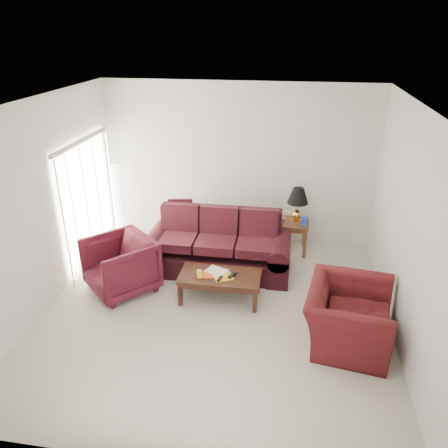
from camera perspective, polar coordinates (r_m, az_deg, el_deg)
name	(u,v)px	position (r m, az deg, el deg)	size (l,w,h in m)	color
floor	(215,312)	(6.58, -1.21, -11.44)	(5.00, 5.00, 0.00)	beige
blinds	(90,202)	(7.87, -17.14, 2.72)	(0.10, 2.00, 2.16)	silver
sofa	(217,244)	(7.37, -0.92, -2.59)	(2.46, 1.06, 1.01)	black
throw_pillow	(181,211)	(8.00, -5.69, 1.70)	(0.44, 0.13, 0.44)	black
end_table	(292,236)	(8.17, 8.92, -1.60)	(0.55, 0.55, 0.60)	#5D2B20
table_lamp	(297,205)	(7.96, 9.57, 2.51)	(0.38, 0.38, 0.63)	gold
clock	(281,221)	(7.87, 7.40, 0.38)	(0.13, 0.05, 0.13)	silver
blue_canister	(304,221)	(7.91, 10.38, 0.42)	(0.10, 0.10, 0.16)	blue
picture_frame	(286,212)	(8.23, 8.04, 1.55)	(0.12, 0.02, 0.15)	#AEAEB2
floor_lamp	(120,204)	(8.48, -13.40, 2.55)	(0.25, 0.25, 1.56)	white
armchair_left	(120,265)	(7.04, -13.38, -5.28)	(0.94, 0.97, 0.88)	#46101B
armchair_right	(348,316)	(6.05, 15.90, -11.52)	(1.22, 1.07, 0.79)	#430F11
coffee_table	(220,287)	(6.74, -0.53, -8.23)	(1.23, 0.61, 0.43)	black
magazine_red	(206,275)	(6.62, -2.43, -6.65)	(0.27, 0.20, 0.02)	red
magazine_white	(217,271)	(6.71, -0.98, -6.17)	(0.31, 0.23, 0.02)	white
magazine_orange	(224,277)	(6.55, -0.04, -6.99)	(0.28, 0.21, 0.02)	gold
remote_a	(220,279)	(6.49, -0.54, -7.15)	(0.05, 0.16, 0.02)	black
remote_b	(232,275)	(6.57, 1.07, -6.68)	(0.05, 0.19, 0.02)	black
yellow_glass	(199,274)	(6.54, -3.26, -6.56)	(0.07, 0.07, 0.12)	#FFF038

